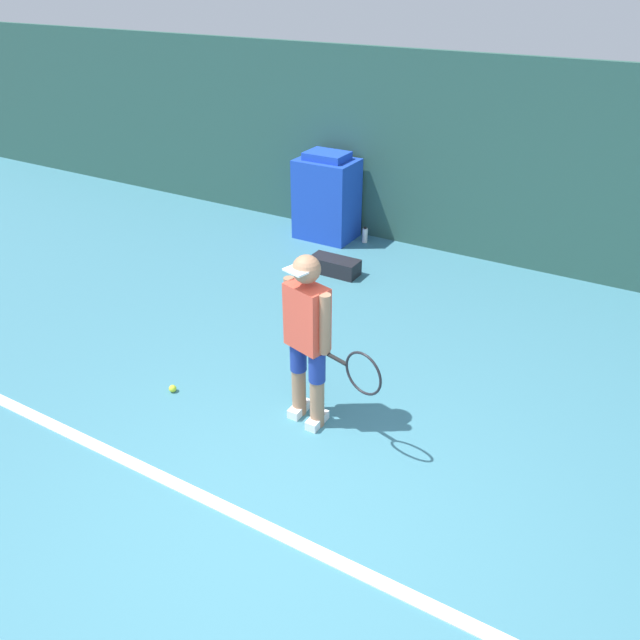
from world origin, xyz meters
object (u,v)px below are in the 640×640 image
(equipment_bag, at_px, (335,266))
(water_bottle, at_px, (365,235))
(covered_chair, at_px, (327,197))
(tennis_player, at_px, (309,336))
(tennis_ball, at_px, (173,389))

(equipment_bag, bearing_deg, water_bottle, 96.67)
(covered_chair, height_order, water_bottle, covered_chair)
(equipment_bag, height_order, water_bottle, water_bottle)
(tennis_player, bearing_deg, equipment_bag, 130.17)
(tennis_player, distance_m, covered_chair, 4.11)
(tennis_player, xyz_separation_m, water_bottle, (-1.35, 3.72, -0.73))
(tennis_player, relative_size, covered_chair, 1.26)
(tennis_player, distance_m, water_bottle, 4.02)
(tennis_player, height_order, covered_chair, tennis_player)
(covered_chair, bearing_deg, tennis_ball, -80.75)
(tennis_player, bearing_deg, covered_chair, 133.01)
(tennis_ball, relative_size, covered_chair, 0.06)
(tennis_ball, xyz_separation_m, equipment_bag, (0.05, 2.92, 0.07))
(covered_chair, distance_m, equipment_bag, 1.30)
(tennis_ball, bearing_deg, water_bottle, 91.10)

